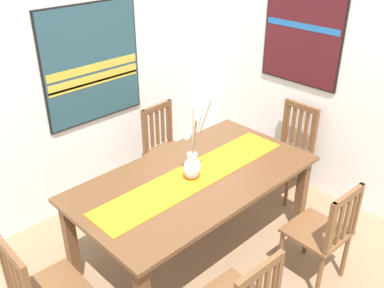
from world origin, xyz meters
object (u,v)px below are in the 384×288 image
Objects in this scene: painting_on_back_wall at (92,64)px; centerpiece_vase at (192,164)px; chair_4 at (324,232)px; painting_on_side_wall at (303,33)px; chair_0 at (290,148)px; dining_table at (195,186)px; chair_3 at (167,148)px.

centerpiece_vase is at bearing -89.93° from painting_on_back_wall.
painting_on_back_wall reaches higher than chair_4.
chair_0 is at bearing -146.31° from painting_on_side_wall.
dining_table is 2.09× the size of chair_0.
painting_on_back_wall is at bearing 137.00° from chair_0.
painting_on_side_wall is at bearing 5.61° from centerpiece_vase.
chair_4 is 0.83× the size of painting_on_back_wall.
painting_on_side_wall reaches higher than chair_4.
chair_3 is at bearing -38.80° from painting_on_back_wall.
painting_on_side_wall reaches higher than chair_3.
painting_on_back_wall is at bearing 141.20° from chair_3.
painting_on_back_wall is at bearing 91.87° from dining_table.
centerpiece_vase is (-0.04, -0.01, 0.22)m from dining_table.
centerpiece_vase reaches higher than chair_0.
dining_table is 1.37m from chair_0.
painting_on_back_wall is (-0.51, 0.41, 0.91)m from chair_3.
dining_table is at bearing -174.61° from painting_on_side_wall.
chair_0 is at bearing -43.00° from painting_on_back_wall.
dining_table is 2.97× the size of centerpiece_vase.
painting_on_back_wall reaches higher than dining_table.
chair_0 is 1.26m from chair_3.
centerpiece_vase is 0.74× the size of chair_4.
chair_3 is 1.81m from chair_4.
painting_on_back_wall is (-0.51, 2.22, 0.92)m from chair_4.
chair_0 is 2.11m from painting_on_back_wall.
chair_3 is 1.12m from painting_on_back_wall.
centerpiece_vase is at bearing -165.86° from dining_table.
painting_on_side_wall is at bearing 5.39° from dining_table.
chair_0 is at bearing -0.02° from centerpiece_vase.
centerpiece_vase is 0.72× the size of chair_3.
chair_4 is at bearing -136.41° from painting_on_side_wall.
chair_3 reaches higher than chair_4.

